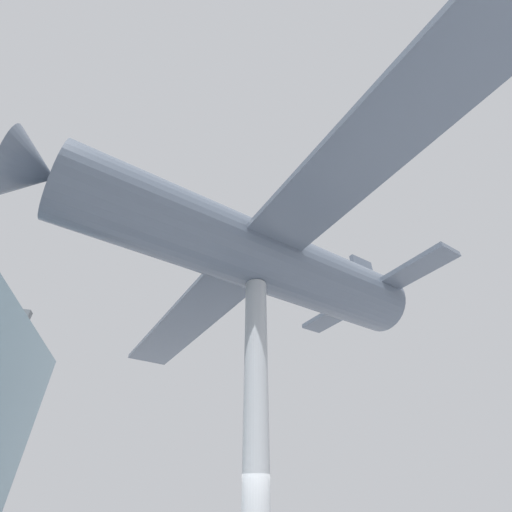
{
  "coord_description": "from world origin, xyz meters",
  "views": [
    {
      "loc": [
        -8.48,
        2.04,
        1.81
      ],
      "look_at": [
        0.0,
        0.0,
        8.42
      ],
      "focal_mm": 24.0,
      "sensor_mm": 36.0,
      "label": 1
    }
  ],
  "objects": [
    {
      "name": "support_pylon_central",
      "position": [
        0.0,
        0.0,
        3.67
      ],
      "size": [
        0.61,
        0.61,
        7.34
      ],
      "color": "#999EA3",
      "rests_on": "ground_plane"
    },
    {
      "name": "suspended_airplane",
      "position": [
        -0.07,
        0.2,
        8.42
      ],
      "size": [
        21.29,
        13.43,
        3.0
      ],
      "rotation": [
        0.0,
        0.0,
        0.33
      ],
      "color": "#4C5666",
      "rests_on": "support_pylon_central"
    }
  ]
}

